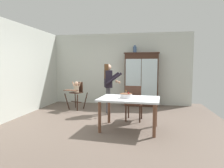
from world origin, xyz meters
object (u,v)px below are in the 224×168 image
at_px(high_chair_with_toddler, 76,90).
at_px(adult_person, 108,83).
at_px(dining_table, 129,102).
at_px(china_cabinet, 141,79).
at_px(ceramic_vase, 135,49).
at_px(birthday_cake, 126,96).
at_px(dining_chair_far_side, 133,101).

relative_size(high_chair_with_toddler, adult_person, 0.62).
bearing_deg(adult_person, dining_table, -171.08).
height_order(china_cabinet, ceramic_vase, ceramic_vase).
bearing_deg(dining_table, high_chair_with_toddler, 137.10).
height_order(dining_table, birthday_cake, birthday_cake).
bearing_deg(ceramic_vase, adult_person, -116.78).
bearing_deg(dining_chair_far_side, adult_person, -34.94).
relative_size(ceramic_vase, birthday_cake, 0.96).
bearing_deg(adult_person, high_chair_with_toddler, 50.42).
distance_m(ceramic_vase, adult_person, 1.92).
relative_size(china_cabinet, ceramic_vase, 7.23).
distance_m(dining_table, birthday_cake, 0.17).
relative_size(adult_person, dining_table, 1.07).
bearing_deg(ceramic_vase, dining_table, -88.99).
height_order(china_cabinet, dining_table, china_cabinet).
height_order(china_cabinet, adult_person, china_cabinet).
height_order(china_cabinet, high_chair_with_toddler, china_cabinet).
bearing_deg(dining_table, birthday_cake, -149.55).
bearing_deg(ceramic_vase, high_chair_with_toddler, -152.92).
bearing_deg(high_chair_with_toddler, china_cabinet, 42.71).
xyz_separation_m(china_cabinet, high_chair_with_toddler, (-2.16, -0.97, -0.33)).
distance_m(adult_person, birthday_cake, 1.59).
height_order(high_chair_with_toddler, dining_table, high_chair_with_toddler).
bearing_deg(dining_chair_far_side, china_cabinet, -88.28).
relative_size(dining_table, birthday_cake, 5.12).
relative_size(china_cabinet, dining_chair_far_side, 2.03).
height_order(china_cabinet, birthday_cake, china_cabinet).
bearing_deg(china_cabinet, dining_chair_far_side, -94.02).
bearing_deg(dining_chair_far_side, birthday_cake, 86.14).
bearing_deg(china_cabinet, adult_person, -124.38).
bearing_deg(high_chair_with_toddler, birthday_cake, -26.14).
distance_m(china_cabinet, dining_chair_far_side, 2.15).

